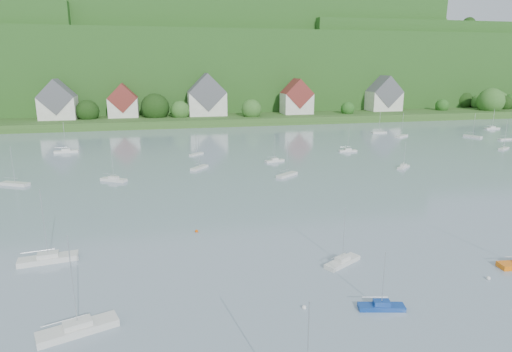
# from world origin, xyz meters

# --- Properties ---
(far_shore_strip) EXTENTS (600.00, 60.00, 3.00)m
(far_shore_strip) POSITION_xyz_m (0.00, 200.00, 1.50)
(far_shore_strip) COLOR #2F551F
(far_shore_strip) RESTS_ON ground
(forested_ridge) EXTENTS (620.00, 181.22, 69.89)m
(forested_ridge) POSITION_xyz_m (0.39, 268.57, 22.89)
(forested_ridge) COLOR #184516
(forested_ridge) RESTS_ON ground
(village_building_0) EXTENTS (14.00, 10.40, 16.00)m
(village_building_0) POSITION_xyz_m (-55.00, 187.00, 9.51)
(village_building_0) COLOR beige
(village_building_0) RESTS_ON far_shore_strip
(village_building_1) EXTENTS (12.00, 9.36, 14.00)m
(village_building_1) POSITION_xyz_m (-30.00, 189.00, 8.75)
(village_building_1) COLOR beige
(village_building_1) RESTS_ON far_shore_strip
(village_building_2) EXTENTS (16.00, 11.44, 18.00)m
(village_building_2) POSITION_xyz_m (5.00, 188.00, 10.27)
(village_building_2) COLOR beige
(village_building_2) RESTS_ON far_shore_strip
(village_building_3) EXTENTS (13.00, 10.40, 15.50)m
(village_building_3) POSITION_xyz_m (45.00, 186.00, 9.43)
(village_building_3) COLOR beige
(village_building_3) RESTS_ON far_shore_strip
(village_building_4) EXTENTS (15.00, 10.40, 16.50)m
(village_building_4) POSITION_xyz_m (90.00, 190.00, 9.59)
(village_building_4) COLOR beige
(village_building_4) RESTS_ON far_shore_strip
(near_sailboat_0) EXTENTS (7.40, 4.23, 9.64)m
(near_sailboat_0) POSITION_xyz_m (-24.13, 36.46, 0.48)
(near_sailboat_0) COLOR silver
(near_sailboat_0) RESTS_ON ground
(near_sailboat_1) EXTENTS (4.85, 2.31, 6.32)m
(near_sailboat_1) POSITION_xyz_m (5.36, 33.95, 0.39)
(near_sailboat_1) COLOR navy
(near_sailboat_1) RESTS_ON ground
(near_sailboat_3) EXTENTS (5.52, 4.04, 7.40)m
(near_sailboat_3) POSITION_xyz_m (5.71, 44.47, 0.42)
(near_sailboat_3) COLOR silver
(near_sailboat_3) RESTS_ON ground
(near_sailboat_6) EXTENTS (7.27, 2.96, 9.53)m
(near_sailboat_6) POSITION_xyz_m (-30.34, 53.25, 0.48)
(near_sailboat_6) COLOR silver
(near_sailboat_6) RESTS_ON ground
(mooring_buoy_1) EXTENTS (0.47, 0.47, 0.47)m
(mooring_buoy_1) POSITION_xyz_m (-2.29, 35.76, 0.00)
(mooring_buoy_1) COLOR silver
(mooring_buoy_1) RESTS_ON ground
(mooring_buoy_3) EXTENTS (0.48, 0.48, 0.48)m
(mooring_buoy_3) POSITION_xyz_m (-11.16, 59.27, 0.00)
(mooring_buoy_3) COLOR #DF4D00
(mooring_buoy_3) RESTS_ON ground
(mooring_buoy_4) EXTENTS (0.48, 0.48, 0.48)m
(mooring_buoy_4) POSITION_xyz_m (20.65, 37.04, 0.00)
(mooring_buoy_4) COLOR silver
(mooring_buoy_4) RESTS_ON ground
(far_sailboat_cluster) EXTENTS (197.99, 62.71, 8.71)m
(far_sailboat_cluster) POSITION_xyz_m (12.35, 117.16, 0.38)
(far_sailboat_cluster) COLOR silver
(far_sailboat_cluster) RESTS_ON ground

